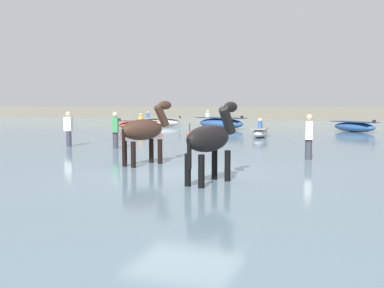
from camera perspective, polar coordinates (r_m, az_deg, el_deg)
name	(u,v)px	position (r m, az deg, el deg)	size (l,w,h in m)	color
ground_plane	(185,186)	(10.53, -0.85, -5.38)	(120.00, 120.00, 0.00)	#666051
water_surface	(266,144)	(20.09, 9.47, 0.02)	(90.00, 90.00, 0.28)	slate
horse_lead_dark_bay	(145,131)	(12.03, -6.10, 1.62)	(0.94, 1.83, 2.01)	#382319
horse_trailing_black	(210,141)	(9.20, 2.38, 0.44)	(0.84, 1.82, 1.98)	black
boat_mid_outer	(160,122)	(32.13, -4.16, 2.82)	(3.19, 2.18, 1.11)	silver
boat_distant_west	(354,127)	(27.66, 20.08, 2.09)	(2.85, 2.75, 0.74)	#28518E
boat_far_inshore	(221,123)	(29.01, 3.72, 2.68)	(3.67, 2.45, 1.23)	#28518E
boat_distant_east	(140,125)	(28.37, -6.62, 2.42)	(3.03, 1.52, 1.05)	#BC382D
boat_near_starboard	(260,132)	(22.35, 8.74, 1.53)	(0.97, 2.50, 0.92)	silver
person_onlooker_right	(115,133)	(16.62, -9.79, 1.45)	(0.30, 0.37, 1.63)	#383842
person_spectator_far	(69,131)	(17.82, -15.53, 1.58)	(0.33, 0.21, 1.63)	#383842
person_onlooker_left	(309,140)	(13.55, 14.74, 0.52)	(0.24, 0.34, 1.63)	#383842
channel_buoy	(190,135)	(21.19, -0.31, 1.18)	(0.31, 0.31, 0.71)	#E54C1E
far_shoreline	(316,115)	(45.45, 15.58, 3.59)	(80.00, 2.40, 1.60)	#706B5B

